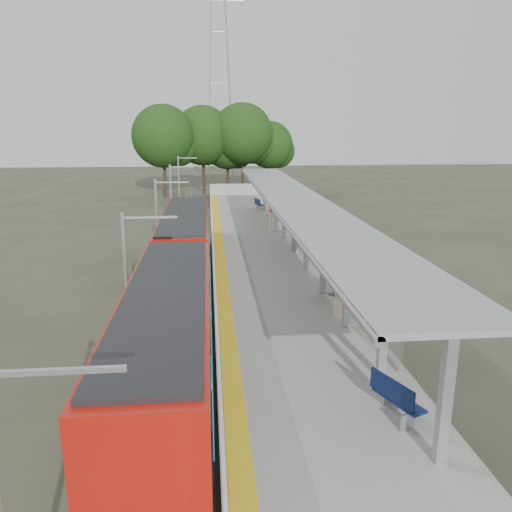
{
  "coord_description": "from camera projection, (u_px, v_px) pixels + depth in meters",
  "views": [
    {
      "loc": [
        -3.1,
        -11.44,
        8.45
      ],
      "look_at": [
        -0.88,
        12.08,
        2.3
      ],
      "focal_mm": 35.0,
      "sensor_mm": 36.0,
      "label": 1
    }
  ],
  "objects": [
    {
      "name": "tree_cluster",
      "position": [
        217.0,
        138.0,
        62.3
      ],
      "size": [
        20.15,
        11.8,
        11.38
      ],
      "color": "#382316",
      "rests_on": "ground"
    },
    {
      "name": "canopy",
      "position": [
        293.0,
        204.0,
        28.11
      ],
      "size": [
        3.27,
        38.0,
        3.66
      ],
      "color": "#9EA0A5",
      "rests_on": "platform"
    },
    {
      "name": "pylon",
      "position": [
        219.0,
        58.0,
        78.88
      ],
      "size": [
        8.0,
        4.0,
        38.0
      ],
      "primitive_type": null,
      "color": "#9EA0A5",
      "rests_on": "ground"
    },
    {
      "name": "platform",
      "position": [
        258.0,
        252.0,
        32.57
      ],
      "size": [
        6.0,
        50.0,
        1.0
      ],
      "primitive_type": "cube",
      "color": "gray",
      "rests_on": "ground"
    },
    {
      "name": "info_pillar_near",
      "position": [
        340.0,
        298.0,
        20.03
      ],
      "size": [
        0.4,
        0.4,
        1.75
      ],
      "rotation": [
        0.0,
        0.0,
        -0.09
      ],
      "color": "beige",
      "rests_on": "platform"
    },
    {
      "name": "ground",
      "position": [
        331.0,
        450.0,
        13.43
      ],
      "size": [
        200.0,
        200.0,
        0.0
      ],
      "primitive_type": "plane",
      "color": "#474438",
      "rests_on": "ground"
    },
    {
      "name": "litter_bin",
      "position": [
        297.0,
        244.0,
        30.42
      ],
      "size": [
        0.58,
        0.58,
        0.95
      ],
      "primitive_type": "cylinder",
      "rotation": [
        0.0,
        0.0,
        -0.31
      ],
      "color": "#9EA0A5",
      "rests_on": "platform"
    },
    {
      "name": "train",
      "position": [
        180.0,
        273.0,
        22.47
      ],
      "size": [
        2.74,
        27.6,
        3.62
      ],
      "color": "black",
      "rests_on": "ground"
    },
    {
      "name": "tactile_strip",
      "position": [
        219.0,
        245.0,
        32.21
      ],
      "size": [
        0.6,
        50.0,
        0.02
      ],
      "primitive_type": "cube",
      "color": "yellow",
      "rests_on": "platform"
    },
    {
      "name": "trackbed",
      "position": [
        189.0,
        259.0,
        32.26
      ],
      "size": [
        3.0,
        70.0,
        0.24
      ],
      "primitive_type": "cube",
      "color": "#59544C",
      "rests_on": "ground"
    },
    {
      "name": "bench_far",
      "position": [
        258.0,
        204.0,
        46.24
      ],
      "size": [
        0.79,
        1.47,
        0.96
      ],
      "rotation": [
        0.0,
        0.0,
        0.27
      ],
      "color": "#0E1C47",
      "rests_on": "platform"
    },
    {
      "name": "catenary_masts",
      "position": [
        158.0,
        220.0,
        30.44
      ],
      "size": [
        2.08,
        48.16,
        5.4
      ],
      "color": "#9EA0A5",
      "rests_on": "ground"
    },
    {
      "name": "bench_mid",
      "position": [
        340.0,
        285.0,
        22.13
      ],
      "size": [
        0.62,
        1.75,
        1.18
      ],
      "rotation": [
        0.0,
        0.0,
        -0.06
      ],
      "color": "#0E1C47",
      "rests_on": "platform"
    },
    {
      "name": "bench_near",
      "position": [
        395.0,
        397.0,
        13.09
      ],
      "size": [
        1.08,
        1.64,
        1.08
      ],
      "rotation": [
        0.0,
        0.0,
        0.4
      ],
      "color": "#0E1C47",
      "rests_on": "platform"
    },
    {
      "name": "end_fence",
      "position": [
        236.0,
        189.0,
        56.33
      ],
      "size": [
        6.0,
        0.1,
        1.2
      ],
      "primitive_type": "cube",
      "color": "#9EA0A5",
      "rests_on": "platform"
    },
    {
      "name": "info_pillar_far",
      "position": [
        272.0,
        221.0,
        36.58
      ],
      "size": [
        0.36,
        0.36,
        1.6
      ],
      "rotation": [
        0.0,
        0.0,
        0.24
      ],
      "color": "beige",
      "rests_on": "platform"
    }
  ]
}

